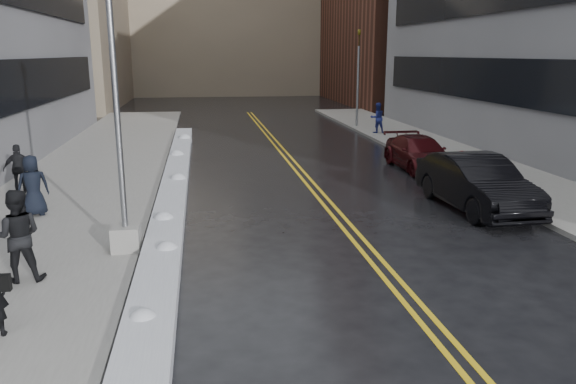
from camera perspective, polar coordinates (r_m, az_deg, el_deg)
name	(u,v)px	position (r m, az deg, el deg)	size (l,w,h in m)	color
ground	(275,280)	(12.17, -1.38, -8.93)	(160.00, 160.00, 0.00)	black
sidewalk_west	(85,182)	(22.05, -19.90, 0.92)	(5.50, 50.00, 0.15)	gray
sidewalk_east	(484,169)	(24.46, 19.25, 2.19)	(4.00, 50.00, 0.15)	gray
lane_line_left	(301,177)	(21.97, 1.30, 1.52)	(0.12, 50.00, 0.01)	gold
lane_line_right	(308,177)	(22.02, 2.07, 1.55)	(0.12, 50.00, 0.01)	gold
snow_ridge	(174,189)	(19.68, -11.54, 0.27)	(0.90, 30.00, 0.34)	silver
building_west_far	(36,3)	(57.05, -24.20, 17.08)	(14.00, 22.00, 18.00)	gray
lamppost	(120,152)	(13.43, -16.72, 3.95)	(0.65, 0.65, 7.62)	gray
fire_hydrant	(462,159)	(23.92, 17.22, 3.26)	(0.26, 0.26, 0.73)	maroon
traffic_signal	(358,74)	(36.52, 7.12, 11.76)	(0.16, 0.20, 6.00)	gray
pedestrian_b	(18,236)	(12.70, -25.77, -4.02)	(0.94, 0.73, 1.93)	black
pedestrian_c	(33,186)	(17.66, -24.50, 0.60)	(0.87, 0.56, 1.77)	black
pedestrian_d	(19,169)	(20.75, -25.65, 2.14)	(0.97, 0.40, 1.65)	black
pedestrian_east	(377,118)	(33.58, 9.05, 7.45)	(0.86, 0.67, 1.76)	navy
car_black	(476,183)	(18.18, 18.58, 0.87)	(1.79, 5.12, 1.69)	black
car_maroon	(419,153)	(24.01, 13.19, 3.87)	(1.90, 4.68, 1.36)	#3A090D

